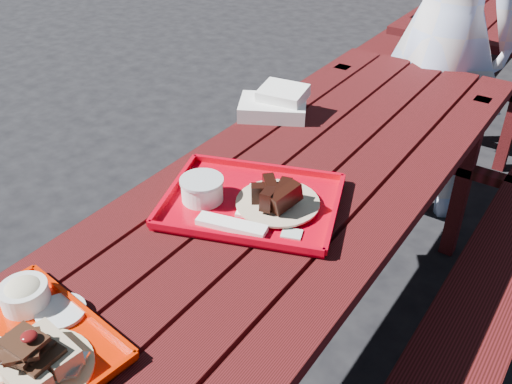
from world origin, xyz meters
TOP-DOWN VIEW (x-y plane):
  - ground at (0.00, 0.00)m, footprint 60.00×60.00m
  - picnic_table_near at (-0.00, 0.00)m, footprint 1.41×2.40m
  - picnic_table_far at (-0.00, 2.80)m, footprint 1.41×2.40m
  - near_tray at (-0.12, -0.80)m, footprint 0.43×0.36m
  - far_tray at (-0.03, -0.14)m, footprint 0.57×0.50m
  - white_cloth at (-0.29, 0.40)m, footprint 0.29×0.26m
  - person at (0.01, 1.32)m, footprint 0.70×0.52m

SIDE VIEW (x-z plane):
  - ground at x=0.00m, z-range 0.00..0.00m
  - picnic_table_near at x=0.00m, z-range 0.19..0.94m
  - picnic_table_far at x=0.00m, z-range 0.19..0.94m
  - far_tray at x=-0.03m, z-range 0.73..0.81m
  - near_tray at x=-0.12m, z-range 0.72..0.84m
  - white_cloth at x=-0.29m, z-range 0.74..0.84m
  - person at x=0.01m, z-range 0.00..1.76m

